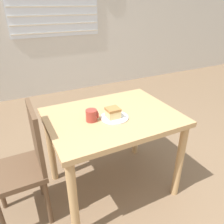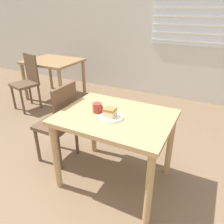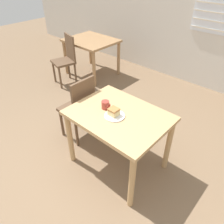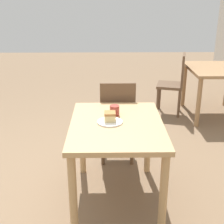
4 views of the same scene
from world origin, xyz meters
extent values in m
plane|color=#7A6047|center=(0.00, 0.00, 0.00)|extent=(14.00, 14.00, 0.00)
cube|color=beige|center=(0.00, 3.03, 1.40)|extent=(10.00, 0.06, 2.80)
cube|color=beige|center=(0.34, 2.98, 1.04)|extent=(1.42, 0.01, 0.02)
cube|color=beige|center=(0.34, 2.98, 1.17)|extent=(1.42, 0.01, 0.02)
cube|color=beige|center=(0.34, 2.98, 1.30)|extent=(1.42, 0.01, 0.02)
cube|color=beige|center=(0.34, 2.98, 1.43)|extent=(1.42, 0.01, 0.02)
cube|color=beige|center=(0.34, 2.98, 1.56)|extent=(1.42, 0.01, 0.02)
cube|color=tan|center=(0.11, 0.51, 0.71)|extent=(0.99, 0.75, 0.04)
cylinder|color=tan|center=(-0.33, 0.18, 0.34)|extent=(0.06, 0.06, 0.69)
cylinder|color=tan|center=(0.55, 0.18, 0.34)|extent=(0.06, 0.06, 0.69)
cylinder|color=tan|center=(-0.33, 0.83, 0.34)|extent=(0.06, 0.06, 0.69)
cylinder|color=tan|center=(0.55, 0.83, 0.34)|extent=(0.06, 0.06, 0.69)
cube|color=#9E754C|center=(-1.88, 1.99, 0.69)|extent=(0.93, 0.79, 0.04)
cylinder|color=#9E754C|center=(-2.29, 1.65, 0.34)|extent=(0.06, 0.06, 0.67)
cylinder|color=#9E754C|center=(-1.46, 1.65, 0.34)|extent=(0.06, 0.06, 0.67)
cylinder|color=#9E754C|center=(-2.29, 2.33, 0.34)|extent=(0.06, 0.06, 0.67)
cylinder|color=#9E754C|center=(-1.46, 2.33, 0.34)|extent=(0.06, 0.06, 0.67)
cube|color=brown|center=(-0.63, 0.53, 0.43)|extent=(0.37, 0.37, 0.04)
cylinder|color=brown|center=(-0.78, 0.69, 0.21)|extent=(0.04, 0.04, 0.41)
cylinder|color=brown|center=(-0.78, 0.38, 0.21)|extent=(0.04, 0.04, 0.41)
cylinder|color=brown|center=(-0.47, 0.69, 0.21)|extent=(0.04, 0.04, 0.41)
cylinder|color=brown|center=(-0.47, 0.38, 0.21)|extent=(0.04, 0.04, 0.41)
cube|color=brown|center=(-0.46, 0.53, 0.68)|extent=(0.03, 0.35, 0.45)
cube|color=brown|center=(-1.97, 1.35, 0.43)|extent=(0.45, 0.45, 0.04)
cylinder|color=brown|center=(-2.15, 1.24, 0.21)|extent=(0.04, 0.04, 0.41)
cylinder|color=brown|center=(-1.86, 1.17, 0.21)|extent=(0.04, 0.04, 0.41)
cylinder|color=brown|center=(-2.08, 1.54, 0.21)|extent=(0.04, 0.04, 0.41)
cylinder|color=brown|center=(-1.78, 1.46, 0.21)|extent=(0.04, 0.04, 0.41)
cube|color=brown|center=(-1.93, 1.52, 0.68)|extent=(0.34, 0.12, 0.45)
cylinder|color=white|center=(0.10, 0.45, 0.73)|extent=(0.21, 0.21, 0.01)
cube|color=#E5CC89|center=(0.09, 0.45, 0.77)|extent=(0.09, 0.09, 0.05)
cube|color=#A3703D|center=(0.09, 0.45, 0.80)|extent=(0.10, 0.09, 0.02)
cylinder|color=#9E382D|center=(-0.07, 0.49, 0.77)|extent=(0.08, 0.08, 0.09)
torus|color=#9E382D|center=(-0.02, 0.49, 0.77)|extent=(0.01, 0.06, 0.06)
camera|label=1|loc=(-0.56, -0.81, 1.51)|focal=35.00mm
camera|label=2|loc=(0.86, -1.02, 1.59)|focal=35.00mm
camera|label=3|loc=(1.25, -0.86, 2.04)|focal=35.00mm
camera|label=4|loc=(2.43, 0.43, 1.72)|focal=50.00mm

